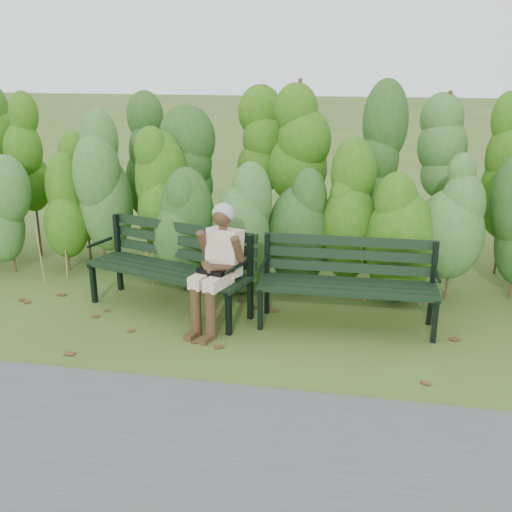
# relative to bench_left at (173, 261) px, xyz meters

# --- Properties ---
(ground) EXTENTS (80.00, 80.00, 0.00)m
(ground) POSITION_rel_bench_left_xyz_m (0.98, -0.60, -0.55)
(ground) COLOR #43541E
(footpath) EXTENTS (60.00, 2.50, 0.01)m
(footpath) POSITION_rel_bench_left_xyz_m (0.98, -2.80, -0.55)
(footpath) COLOR #474749
(footpath) RESTS_ON ground
(hedge_band) EXTENTS (11.04, 1.67, 2.42)m
(hedge_band) POSITION_rel_bench_left_xyz_m (0.98, 1.26, 0.70)
(hedge_band) COLOR #47381E
(hedge_band) RESTS_ON ground
(leaf_litter) EXTENTS (5.74, 2.17, 0.01)m
(leaf_litter) POSITION_rel_bench_left_xyz_m (1.19, -0.93, -0.55)
(leaf_litter) COLOR brown
(leaf_litter) RESTS_ON ground
(bench_left) EXTENTS (1.98, 1.15, 0.94)m
(bench_left) POSITION_rel_bench_left_xyz_m (0.00, 0.00, 0.00)
(bench_left) COLOR black
(bench_left) RESTS_ON ground
(bench_right) EXTENTS (1.82, 0.62, 0.91)m
(bench_right) POSITION_rel_bench_left_xyz_m (1.91, -0.07, -0.02)
(bench_right) COLOR black
(bench_right) RESTS_ON ground
(seated_woman) EXTENTS (0.55, 0.78, 1.29)m
(seated_woman) POSITION_rel_bench_left_xyz_m (0.61, -0.39, 0.19)
(seated_woman) COLOR beige
(seated_woman) RESTS_ON ground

